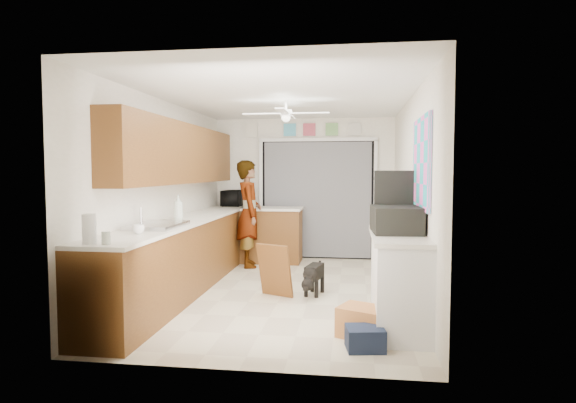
{
  "coord_description": "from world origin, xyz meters",
  "views": [
    {
      "loc": [
        0.89,
        -6.11,
        1.58
      ],
      "look_at": [
        0.0,
        0.4,
        1.15
      ],
      "focal_mm": 30.0,
      "sensor_mm": 36.0,
      "label": 1
    }
  ],
  "objects": [
    {
      "name": "navy_crate",
      "position": [
        1.0,
        -1.92,
        0.1
      ],
      "size": [
        0.37,
        0.32,
        0.2
      ],
      "primitive_type": "cube",
      "rotation": [
        0.0,
        0.0,
        0.16
      ],
      "color": "#151E35",
      "rests_on": "floor"
    },
    {
      "name": "cabinet_door_panel",
      "position": [
        -0.07,
        -0.29,
        0.34
      ],
      "size": [
        0.48,
        0.34,
        0.66
      ],
      "primitive_type": "cube",
      "rotation": [
        0.21,
        0.0,
        -0.42
      ],
      "color": "brown",
      "rests_on": "floor"
    },
    {
      "name": "cup",
      "position": [
        -1.25,
        -1.57,
        0.99
      ],
      "size": [
        0.13,
        0.13,
        0.09
      ],
      "primitive_type": "imported",
      "rotation": [
        0.0,
        0.0,
        0.15
      ],
      "color": "white",
      "rests_on": "left_countertop"
    },
    {
      "name": "door_trim_left",
      "position": [
        -0.77,
        2.44,
        1.05
      ],
      "size": [
        0.06,
        0.04,
        2.1
      ],
      "primitive_type": "cube",
      "color": "white",
      "rests_on": "wall_back"
    },
    {
      "name": "header_frame_2",
      "position": [
        0.1,
        2.47,
        2.3
      ],
      "size": [
        0.22,
        0.02,
        0.22
      ],
      "primitive_type": "cube",
      "color": "#B9455A",
      "rests_on": "wall_back"
    },
    {
      "name": "suitcase_rim",
      "position": [
        1.32,
        -1.11,
        0.96
      ],
      "size": [
        0.47,
        0.6,
        0.02
      ],
      "primitive_type": "cube",
      "rotation": [
        0.0,
        0.0,
        0.06
      ],
      "color": "yellow",
      "rests_on": "suitcase"
    },
    {
      "name": "curtain_panel",
      "position": [
        0.25,
        2.43,
        1.05
      ],
      "size": [
        1.9,
        0.03,
        2.05
      ],
      "primitive_type": "cube",
      "color": "gray",
      "rests_on": "wall_back"
    },
    {
      "name": "peninsula_top",
      "position": [
        -0.5,
        2.0,
        0.92
      ],
      "size": [
        1.04,
        0.64,
        0.04
      ],
      "primitive_type": "cube",
      "color": "white",
      "rests_on": "peninsula_base"
    },
    {
      "name": "ceiling_fan",
      "position": [
        0.0,
        0.2,
        2.32
      ],
      "size": [
        1.14,
        1.14,
        0.24
      ],
      "primitive_type": "cube",
      "color": "white",
      "rests_on": "ceiling"
    },
    {
      "name": "route66_sign",
      "position": [
        -0.95,
        2.47,
        2.3
      ],
      "size": [
        0.22,
        0.02,
        0.26
      ],
      "primitive_type": "cube",
      "color": "silver",
      "rests_on": "wall_back"
    },
    {
      "name": "cardboard_box",
      "position": [
        1.0,
        -1.59,
        0.14
      ],
      "size": [
        0.56,
        0.5,
        0.29
      ],
      "primitive_type": "cube",
      "rotation": [
        0.0,
        0.0,
        -0.42
      ],
      "color": "#A66134",
      "rests_on": "floor"
    },
    {
      "name": "faucet",
      "position": [
        -1.48,
        -1.0,
        1.05
      ],
      "size": [
        0.03,
        0.03,
        0.22
      ],
      "primitive_type": "cylinder",
      "color": "silver",
      "rests_on": "left_countertop"
    },
    {
      "name": "sink_basin",
      "position": [
        -1.29,
        -1.0,
        0.95
      ],
      "size": [
        0.5,
        0.76,
        0.06
      ],
      "primitive_type": "cube",
      "color": "silver",
      "rests_on": "left_countertop"
    },
    {
      "name": "wall_left",
      "position": [
        -1.6,
        0.0,
        1.25
      ],
      "size": [
        0.0,
        5.0,
        5.0
      ],
      "primitive_type": "plane",
      "rotation": [
        1.57,
        0.0,
        1.57
      ],
      "color": "white",
      "rests_on": "ground"
    },
    {
      "name": "peninsula_base",
      "position": [
        -0.5,
        2.0,
        0.45
      ],
      "size": [
        1.0,
        0.6,
        0.9
      ],
      "primitive_type": "cube",
      "color": "brown",
      "rests_on": "floor"
    },
    {
      "name": "suitcase_lid",
      "position": [
        1.32,
        -0.82,
        1.32
      ],
      "size": [
        0.42,
        0.05,
        0.5
      ],
      "primitive_type": "cube",
      "rotation": [
        0.0,
        0.0,
        0.06
      ],
      "color": "black",
      "rests_on": "suitcase"
    },
    {
      "name": "paper_towel_roll",
      "position": [
        -1.38,
        -2.25,
        1.07
      ],
      "size": [
        0.14,
        0.14,
        0.26
      ],
      "primitive_type": "cylinder",
      "rotation": [
        0.0,
        0.0,
        -0.22
      ],
      "color": "white",
      "rests_on": "left_countertop"
    },
    {
      "name": "floor",
      "position": [
        0.0,
        0.0,
        0.0
      ],
      "size": [
        5.0,
        5.0,
        0.0
      ],
      "primitive_type": "plane",
      "color": "beige",
      "rests_on": "ground"
    },
    {
      "name": "header_frame_4",
      "position": [
        0.9,
        2.47,
        2.3
      ],
      "size": [
        0.22,
        0.02,
        0.22
      ],
      "primitive_type": "cube",
      "color": "silver",
      "rests_on": "wall_back"
    },
    {
      "name": "left_base_cabinets",
      "position": [
        -1.3,
        0.0,
        0.45
      ],
      "size": [
        0.6,
        4.8,
        0.9
      ],
      "primitive_type": "cube",
      "color": "brown",
      "rests_on": "floor"
    },
    {
      "name": "suitcase",
      "position": [
        1.32,
        -1.11,
        1.07
      ],
      "size": [
        0.51,
        0.65,
        0.27
      ],
      "primitive_type": "cube",
      "rotation": [
        0.0,
        0.0,
        0.06
      ],
      "color": "black",
      "rests_on": "right_counter_top"
    },
    {
      "name": "back_opening_recess",
      "position": [
        0.25,
        2.47,
        1.05
      ],
      "size": [
        2.0,
        0.06,
        2.1
      ],
      "primitive_type": "cube",
      "color": "black",
      "rests_on": "wall_back"
    },
    {
      "name": "door_trim_head",
      "position": [
        0.25,
        2.44,
        2.12
      ],
      "size": [
        2.1,
        0.04,
        0.06
      ],
      "primitive_type": "cube",
      "color": "white",
      "rests_on": "wall_back"
    },
    {
      "name": "header_frame_3",
      "position": [
        0.5,
        2.47,
        2.3
      ],
      "size": [
        0.22,
        0.02,
        0.22
      ],
      "primitive_type": "cube",
      "color": "#73AD63",
      "rests_on": "wall_back"
    },
    {
      "name": "right_counter_top",
      "position": [
        1.34,
        -1.2,
        0.92
      ],
      "size": [
        0.54,
        1.44,
        0.04
      ],
      "primitive_type": "cube",
      "color": "white",
      "rests_on": "right_counter_base"
    },
    {
      "name": "microwave",
      "position": [
        -1.23,
        2.25,
        1.08
      ],
      "size": [
        0.37,
        0.52,
        0.28
      ],
      "primitive_type": "imported",
      "rotation": [
        0.0,
        0.0,
        1.51
      ],
      "color": "black",
      "rests_on": "left_countertop"
    },
    {
      "name": "right_counter_base",
      "position": [
        1.35,
        -1.2,
        0.45
      ],
      "size": [
        0.5,
        1.4,
        0.9
      ],
      "primitive_type": "cube",
      "color": "white",
      "rests_on": "floor"
    },
    {
      "name": "man",
      "position": [
        -0.8,
        1.55,
        0.87
      ],
      "size": [
        0.58,
        0.72,
        1.74
      ],
      "primitive_type": "imported",
      "rotation": [
        0.0,
        0.0,
        1.85
      ],
      "color": "white",
      "rests_on": "floor"
    },
    {
      "name": "dog",
      "position": [
        0.41,
        -0.1,
        0.21
      ],
      "size": [
        0.34,
        0.58,
        0.43
      ],
      "primitive_type": "cube",
      "rotation": [
        0.0,
        0.0,
        -0.2
      ],
      "color": "black",
      "rests_on": "floor"
    },
    {
      "name": "header_frame_1",
      "position": [
        -0.25,
        2.47,
        2.3
      ],
      "size": [
        0.22,
        0.02,
        0.22
      ],
      "primitive_type": "cube",
      "color": "#51B3D8",
      "rests_on": "wall_back"
    },
    {
      "name": "ceiling",
      "position": [
        0.0,
        0.0,
        2.5
      ],
      "size": [
        5.0,
        5.0,
        0.0
      ],
      "primitive_type": "plane",
      "rotation": [
        3.14,
        0.0,
        0.0
      ],
      "color": "white",
      "rests_on": "ground"
    },
    {
      "name": "jar_b",
      "position": [
        -1.22,
        -2.25,
        1.0
      ],
      "size": [
        0.1,
        0.1,
        0.11
      ],
      "primitive_type": "cylinder",
      "rotation": [
        0.0,
        0.0,
        0.35
      ],
      "color": "silver",
      "rests_on": "left_countertop"
    },
    {
      "name": "upper_cabinets",
      "position": [
        -1.44,
        0.2,
        1.8
      ],
      "size": [
        0.32,
        4.0,
        0.8
      ],
      "primitive_type": "cube",
      "color": "brown",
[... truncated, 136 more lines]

